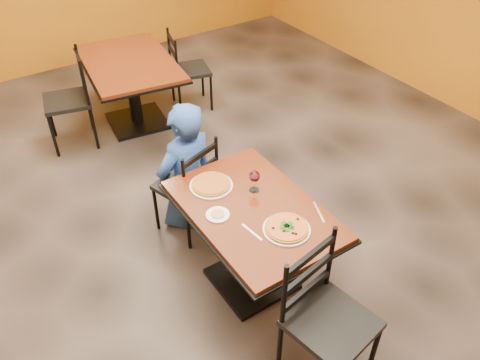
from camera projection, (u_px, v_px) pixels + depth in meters
floor at (218, 242)px, 4.11m from camera, size 7.00×8.00×0.01m
table_main at (253, 229)px, 3.43m from camera, size 0.83×1.23×0.75m
table_second at (131, 77)px, 5.23m from camera, size 1.08×1.45×0.75m
chair_main_near at (332, 324)px, 2.88m from camera, size 0.53×0.53×1.01m
chair_main_far at (185, 185)px, 3.98m from camera, size 0.51×0.51×0.90m
chair_second_left at (67, 101)px, 4.96m from camera, size 0.54×0.54×0.99m
chair_second_right at (190, 70)px, 5.60m from camera, size 0.50×0.50×0.91m
diner at (185, 164)px, 4.03m from camera, size 0.63×0.46×1.12m
plate_main at (287, 229)px, 3.15m from camera, size 0.31×0.31×0.01m
pizza_main at (287, 228)px, 3.14m from camera, size 0.28×0.28×0.02m
plate_far at (211, 186)px, 3.49m from camera, size 0.31×0.31×0.01m
pizza_far at (211, 184)px, 3.48m from camera, size 0.28×0.28×0.02m
side_plate at (218, 215)px, 3.25m from camera, size 0.16×0.16×0.01m
dip at (218, 214)px, 3.25m from camera, size 0.09×0.09×0.01m
wine_glass at (254, 180)px, 3.41m from camera, size 0.08×0.08×0.18m
fork at (252, 232)px, 3.13m from camera, size 0.04×0.19×0.00m
knife at (319, 212)px, 3.28m from camera, size 0.09×0.20×0.00m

